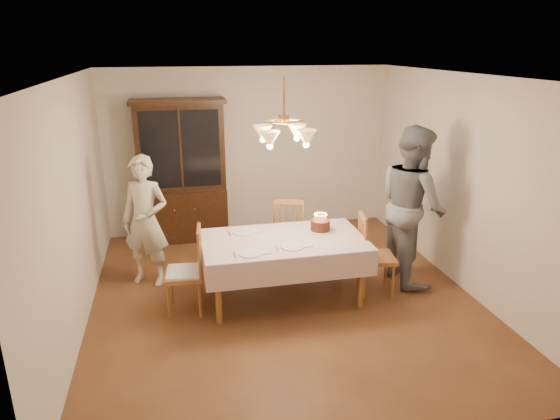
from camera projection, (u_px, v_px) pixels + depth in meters
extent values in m
plane|color=#5A3219|center=(284.00, 297.00, 6.06)|extent=(5.00, 5.00, 0.00)
plane|color=white|center=(284.00, 76.00, 5.23)|extent=(5.00, 5.00, 0.00)
plane|color=beige|center=(249.00, 151.00, 7.96)|extent=(4.50, 0.00, 4.50)
plane|color=beige|center=(367.00, 300.00, 3.33)|extent=(4.50, 0.00, 4.50)
plane|color=beige|center=(73.00, 208.00, 5.18)|extent=(0.00, 5.00, 5.00)
plane|color=beige|center=(463.00, 183.00, 6.10)|extent=(0.00, 5.00, 5.00)
cube|color=brown|center=(284.00, 241.00, 5.82)|extent=(1.80, 1.00, 0.04)
cube|color=beige|center=(284.00, 239.00, 5.82)|extent=(1.90, 1.10, 0.01)
cylinder|color=brown|center=(218.00, 294.00, 5.39)|extent=(0.07, 0.07, 0.71)
cylinder|color=brown|center=(361.00, 279.00, 5.72)|extent=(0.07, 0.07, 0.71)
cylinder|color=brown|center=(212.00, 262.00, 6.16)|extent=(0.07, 0.07, 0.71)
cylinder|color=brown|center=(338.00, 251.00, 6.50)|extent=(0.07, 0.07, 0.71)
cube|color=black|center=(185.00, 214.00, 7.77)|extent=(1.30, 0.50, 0.80)
cube|color=black|center=(180.00, 147.00, 7.49)|extent=(1.30, 0.40, 1.30)
cube|color=black|center=(181.00, 149.00, 7.30)|extent=(1.14, 0.01, 1.14)
cube|color=black|center=(177.00, 101.00, 7.23)|extent=(1.38, 0.54, 0.06)
cube|color=brown|center=(289.00, 234.00, 6.82)|extent=(0.54, 0.53, 0.05)
cube|color=brown|center=(289.00, 202.00, 6.48)|extent=(0.39, 0.15, 0.06)
cylinder|color=brown|center=(303.00, 245.00, 7.04)|extent=(0.04, 0.04, 0.43)
cylinder|color=brown|center=(277.00, 245.00, 7.07)|extent=(0.04, 0.04, 0.43)
cylinder|color=brown|center=(302.00, 255.00, 6.72)|extent=(0.04, 0.04, 0.43)
cylinder|color=brown|center=(275.00, 254.00, 6.75)|extent=(0.04, 0.04, 0.43)
cube|color=brown|center=(184.00, 275.00, 5.62)|extent=(0.46, 0.48, 0.05)
cube|color=brown|center=(199.00, 231.00, 5.48)|extent=(0.07, 0.40, 0.06)
cylinder|color=brown|center=(171.00, 287.00, 5.84)|extent=(0.04, 0.04, 0.43)
cylinder|color=brown|center=(169.00, 302.00, 5.51)|extent=(0.04, 0.04, 0.43)
cylinder|color=brown|center=(201.00, 285.00, 5.89)|extent=(0.04, 0.04, 0.43)
cylinder|color=brown|center=(200.00, 300.00, 5.55)|extent=(0.04, 0.04, 0.43)
cube|color=beige|center=(184.00, 272.00, 5.61)|extent=(0.41, 0.43, 0.03)
cube|color=brown|center=(376.00, 258.00, 6.07)|extent=(0.49, 0.51, 0.05)
cube|color=brown|center=(363.00, 217.00, 5.90)|extent=(0.11, 0.40, 0.06)
cylinder|color=brown|center=(393.00, 281.00, 5.98)|extent=(0.04, 0.04, 0.43)
cylinder|color=brown|center=(386.00, 269.00, 6.32)|extent=(0.04, 0.04, 0.43)
cylinder|color=brown|center=(364.00, 282.00, 5.97)|extent=(0.04, 0.04, 0.43)
cylinder|color=brown|center=(359.00, 269.00, 6.31)|extent=(0.04, 0.04, 0.43)
imported|color=beige|center=(146.00, 221.00, 6.19)|extent=(0.72, 0.61, 1.66)
imported|color=slate|center=(412.00, 205.00, 6.25)|extent=(0.80, 1.00, 2.00)
cylinder|color=white|center=(320.00, 231.00, 6.06)|extent=(0.30, 0.30, 0.01)
cylinder|color=#3D190E|center=(320.00, 225.00, 6.04)|extent=(0.24, 0.24, 0.13)
cylinder|color=#598CD8|center=(326.00, 217.00, 6.02)|extent=(0.01, 0.01, 0.07)
sphere|color=#FFB23F|center=(326.00, 214.00, 6.01)|extent=(0.01, 0.01, 0.01)
cylinder|color=pink|center=(325.00, 216.00, 6.04)|extent=(0.01, 0.01, 0.07)
sphere|color=#FFB23F|center=(325.00, 213.00, 6.03)|extent=(0.01, 0.01, 0.01)
cylinder|color=#EACC66|center=(323.00, 216.00, 6.06)|extent=(0.01, 0.01, 0.07)
sphere|color=#FFB23F|center=(324.00, 213.00, 6.05)|extent=(0.01, 0.01, 0.01)
cylinder|color=#598CD8|center=(321.00, 216.00, 6.07)|extent=(0.01, 0.01, 0.07)
sphere|color=#FFB23F|center=(322.00, 212.00, 6.06)|extent=(0.01, 0.01, 0.01)
cylinder|color=pink|center=(319.00, 215.00, 6.07)|extent=(0.01, 0.01, 0.07)
sphere|color=#FFB23F|center=(319.00, 212.00, 6.06)|extent=(0.01, 0.01, 0.01)
cylinder|color=#EACC66|center=(317.00, 216.00, 6.06)|extent=(0.01, 0.01, 0.07)
sphere|color=#FFB23F|center=(317.00, 213.00, 6.05)|extent=(0.01, 0.01, 0.01)
cylinder|color=#598CD8|center=(316.00, 216.00, 6.05)|extent=(0.01, 0.01, 0.07)
sphere|color=#FFB23F|center=(316.00, 213.00, 6.03)|extent=(0.01, 0.01, 0.01)
cylinder|color=pink|center=(315.00, 217.00, 6.03)|extent=(0.01, 0.01, 0.07)
sphere|color=#FFB23F|center=(315.00, 214.00, 6.01)|extent=(0.01, 0.01, 0.01)
cylinder|color=#EACC66|center=(315.00, 217.00, 6.00)|extent=(0.01, 0.01, 0.07)
sphere|color=#FFB23F|center=(315.00, 214.00, 5.99)|extent=(0.01, 0.01, 0.01)
cylinder|color=#598CD8|center=(315.00, 218.00, 5.98)|extent=(0.01, 0.01, 0.07)
sphere|color=#FFB23F|center=(315.00, 215.00, 5.96)|extent=(0.01, 0.01, 0.01)
cylinder|color=pink|center=(317.00, 219.00, 5.96)|extent=(0.01, 0.01, 0.07)
sphere|color=#FFB23F|center=(317.00, 216.00, 5.94)|extent=(0.01, 0.01, 0.01)
cylinder|color=#EACC66|center=(318.00, 219.00, 5.94)|extent=(0.01, 0.01, 0.07)
sphere|color=#FFB23F|center=(319.00, 216.00, 5.93)|extent=(0.01, 0.01, 0.01)
cylinder|color=#598CD8|center=(321.00, 219.00, 5.94)|extent=(0.01, 0.01, 0.07)
sphere|color=#FFB23F|center=(321.00, 216.00, 5.92)|extent=(0.01, 0.01, 0.01)
cylinder|color=pink|center=(323.00, 219.00, 5.94)|extent=(0.01, 0.01, 0.07)
sphere|color=#FFB23F|center=(323.00, 216.00, 5.93)|extent=(0.01, 0.01, 0.01)
cylinder|color=#EACC66|center=(325.00, 219.00, 5.95)|extent=(0.01, 0.01, 0.07)
sphere|color=#FFB23F|center=(325.00, 216.00, 5.94)|extent=(0.01, 0.01, 0.01)
cylinder|color=#598CD8|center=(326.00, 218.00, 5.97)|extent=(0.01, 0.01, 0.07)
sphere|color=#FFB23F|center=(326.00, 215.00, 5.96)|extent=(0.01, 0.01, 0.01)
cylinder|color=pink|center=(326.00, 218.00, 5.99)|extent=(0.01, 0.01, 0.07)
sphere|color=#FFB23F|center=(326.00, 215.00, 5.98)|extent=(0.01, 0.01, 0.01)
cylinder|color=white|center=(250.00, 253.00, 5.40)|extent=(0.25, 0.25, 0.02)
cube|color=silver|center=(235.00, 255.00, 5.36)|extent=(0.01, 0.16, 0.01)
cube|color=beige|center=(266.00, 252.00, 5.43)|extent=(0.10, 0.10, 0.01)
cylinder|color=white|center=(292.00, 246.00, 5.58)|extent=(0.27, 0.27, 0.02)
cube|color=silver|center=(277.00, 248.00, 5.55)|extent=(0.02, 0.16, 0.01)
cube|color=beige|center=(308.00, 245.00, 5.62)|extent=(0.10, 0.10, 0.01)
cylinder|color=white|center=(243.00, 232.00, 6.00)|extent=(0.24, 0.24, 0.02)
cube|color=silver|center=(230.00, 234.00, 5.97)|extent=(0.01, 0.16, 0.01)
cube|color=beige|center=(256.00, 231.00, 6.03)|extent=(0.10, 0.10, 0.01)
cylinder|color=#BF8C3F|center=(284.00, 95.00, 5.30)|extent=(0.02, 0.02, 0.40)
cylinder|color=#BF8C3F|center=(284.00, 119.00, 5.37)|extent=(0.12, 0.12, 0.10)
cone|color=#D8994C|center=(297.00, 132.00, 5.66)|extent=(0.22, 0.22, 0.18)
sphere|color=#FFD899|center=(297.00, 138.00, 5.68)|extent=(0.07, 0.07, 0.07)
cone|color=#D8994C|center=(263.00, 133.00, 5.57)|extent=(0.22, 0.22, 0.18)
sphere|color=#FFD899|center=(263.00, 140.00, 5.60)|extent=(0.07, 0.07, 0.07)
cone|color=#D8994C|center=(270.00, 140.00, 5.21)|extent=(0.22, 0.22, 0.18)
sphere|color=#FFD899|center=(270.00, 146.00, 5.23)|extent=(0.07, 0.07, 0.07)
cone|color=#D8994C|center=(306.00, 138.00, 5.29)|extent=(0.22, 0.22, 0.18)
sphere|color=#FFD899|center=(306.00, 145.00, 5.31)|extent=(0.07, 0.07, 0.07)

